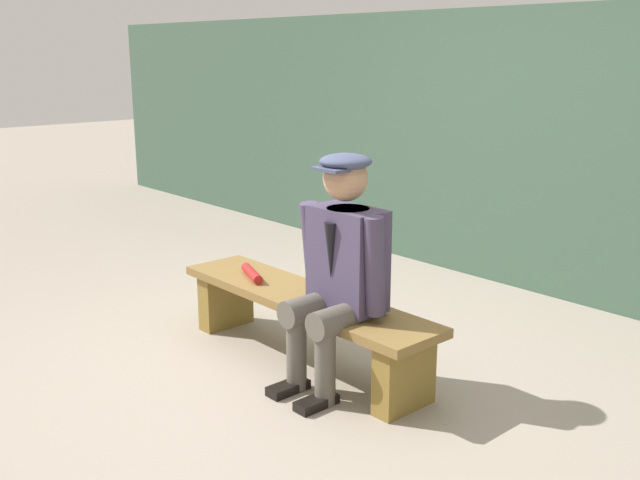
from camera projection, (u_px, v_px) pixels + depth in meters
ground_plane at (304, 361)px, 4.35m from camera, size 30.00×30.00×0.00m
bench at (303, 314)px, 4.28m from camera, size 1.85×0.42×0.42m
seated_man at (339, 263)px, 3.88m from camera, size 0.58×0.56×1.28m
rolled_magazine at (252, 274)px, 4.54m from camera, size 0.30×0.16×0.06m
stadium_wall at (530, 151)px, 5.56m from camera, size 12.00×0.24×2.11m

